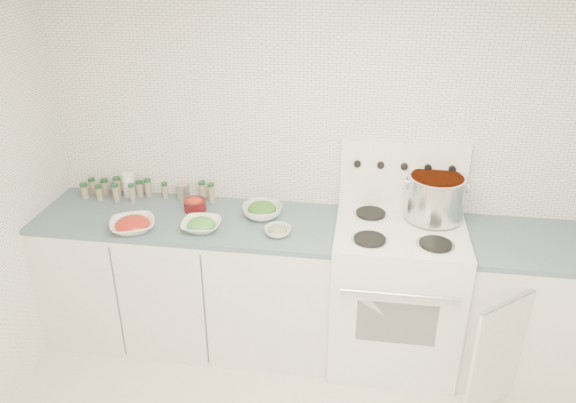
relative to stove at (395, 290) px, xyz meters
The scene contains 13 objects.
room_walls 1.66m from the stove, 112.04° to the right, with size 3.54×3.04×2.52m.
counter_left 1.31m from the stove, behind, with size 1.85×0.62×0.90m.
stove is the anchor object (origin of this frame).
counter_right 0.82m from the stove, ahead, with size 0.89×0.88×0.90m.
stock_pot 0.64m from the stove, 38.05° to the left, with size 0.36×0.34×0.26m.
bowl_tomato 1.64m from the stove, behind, with size 0.34×0.34×0.09m.
bowl_snowpea 1.25m from the stove, behind, with size 0.24×0.24×0.08m.
bowl_broccoli 0.96m from the stove, behind, with size 0.29×0.29×0.10m.
bowl_zucchini 0.84m from the stove, 169.44° to the right, with size 0.19×0.19×0.06m.
bowl_pepper 1.36m from the stove, behind, with size 0.14×0.14×0.09m.
salt_canister 1.86m from the stove, behind, with size 0.08×0.08×0.16m, color white.
tin_can 1.49m from the stove, behind, with size 0.08×0.08×0.11m, color #B0A595.
spice_cluster 1.80m from the stove, behind, with size 0.89×0.16×0.13m.
Camera 1 is at (0.25, -1.75, 2.51)m, focal length 35.00 mm.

